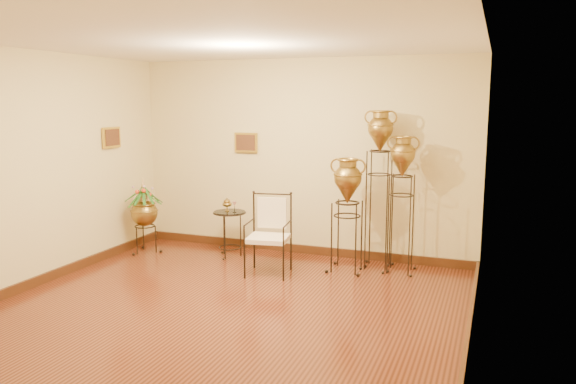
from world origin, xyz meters
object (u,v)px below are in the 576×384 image
(planter_urn, at_px, (144,210))
(side_table, at_px, (230,233))
(amphora_mid, at_px, (401,204))
(amphora_tall, at_px, (379,188))
(armchair, at_px, (268,235))

(planter_urn, height_order, side_table, planter_urn)
(amphora_mid, height_order, side_table, amphora_mid)
(amphora_mid, distance_m, side_table, 2.46)
(planter_urn, relative_size, side_table, 1.37)
(amphora_mid, bearing_deg, amphora_tall, 163.93)
(amphora_tall, bearing_deg, amphora_mid, -16.07)
(amphora_tall, distance_m, planter_urn, 3.41)
(planter_urn, distance_m, armchair, 2.14)
(amphora_tall, bearing_deg, armchair, -147.85)
(armchair, bearing_deg, side_table, 136.71)
(amphora_tall, xyz_separation_m, side_table, (-2.08, -0.21, -0.74))
(planter_urn, bearing_deg, amphora_tall, 7.49)
(amphora_tall, relative_size, side_table, 2.54)
(amphora_tall, relative_size, amphora_mid, 1.18)
(planter_urn, relative_size, armchair, 1.11)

